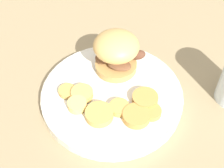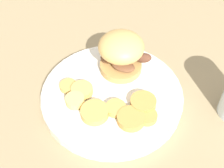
{
  "view_description": "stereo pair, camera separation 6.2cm",
  "coord_description": "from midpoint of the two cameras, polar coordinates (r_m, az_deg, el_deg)",
  "views": [
    {
      "loc": [
        -0.01,
        -0.41,
        0.52
      ],
      "look_at": [
        0.0,
        0.0,
        0.05
      ],
      "focal_mm": 50.0,
      "sensor_mm": 36.0,
      "label": 1
    },
    {
      "loc": [
        0.06,
        -0.41,
        0.52
      ],
      "look_at": [
        0.0,
        0.0,
        0.05
      ],
      "focal_mm": 50.0,
      "sensor_mm": 36.0,
      "label": 2
    }
  ],
  "objects": [
    {
      "name": "potato_round_7",
      "position": [
        0.6,
        4.28,
        -5.26
      ],
      "size": [
        0.04,
        0.04,
        0.01
      ],
      "primitive_type": "cylinder",
      "color": "#BC8942",
      "rests_on": "dinner_plate"
    },
    {
      "name": "dinner_plate",
      "position": [
        0.65,
        -2.74,
        -2.23
      ],
      "size": [
        0.29,
        0.29,
        0.02
      ],
      "color": "white",
      "rests_on": "ground_plane"
    },
    {
      "name": "potato_round_4",
      "position": [
        0.62,
        3.22,
        -2.9
      ],
      "size": [
        0.05,
        0.05,
        0.02
      ],
      "primitive_type": "cylinder",
      "color": "#BC8942",
      "rests_on": "dinner_plate"
    },
    {
      "name": "potato_round_1",
      "position": [
        0.64,
        -8.3,
        -1.92
      ],
      "size": [
        0.05,
        0.05,
        0.01
      ],
      "primitive_type": "cylinder",
      "color": "tan",
      "rests_on": "dinner_plate"
    },
    {
      "name": "potato_round_5",
      "position": [
        0.62,
        -9.26,
        -3.91
      ],
      "size": [
        0.04,
        0.04,
        0.02
      ],
      "primitive_type": "cylinder",
      "color": "#DBB766",
      "rests_on": "dinner_plate"
    },
    {
      "name": "potato_round_3",
      "position": [
        0.6,
        -5.33,
        -5.69
      ],
      "size": [
        0.05,
        0.05,
        0.01
      ],
      "primitive_type": "cylinder",
      "color": "tan",
      "rests_on": "dinner_plate"
    },
    {
      "name": "potato_round_2",
      "position": [
        0.6,
        1.48,
        -6.03
      ],
      "size": [
        0.05,
        0.05,
        0.01
      ],
      "primitive_type": "cylinder",
      "color": "#BC8942",
      "rests_on": "dinner_plate"
    },
    {
      "name": "sandwich",
      "position": [
        0.65,
        -1.85,
        5.84
      ],
      "size": [
        0.12,
        0.1,
        0.09
      ],
      "color": "tan",
      "rests_on": "dinner_plate"
    },
    {
      "name": "ground_plane",
      "position": [
        0.66,
        -2.7,
        -2.94
      ],
      "size": [
        4.0,
        4.0,
        0.0
      ],
      "primitive_type": "plane",
      "color": "#937F5B"
    },
    {
      "name": "potato_round_6",
      "position": [
        0.65,
        -10.95,
        -1.64
      ],
      "size": [
        0.04,
        0.04,
        0.01
      ],
      "primitive_type": "cylinder",
      "color": "tan",
      "rests_on": "dinner_plate"
    },
    {
      "name": "potato_round_0",
      "position": [
        0.61,
        -1.61,
        -4.47
      ],
      "size": [
        0.04,
        0.04,
        0.01
      ],
      "primitive_type": "cylinder",
      "color": "tan",
      "rests_on": "dinner_plate"
    }
  ]
}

